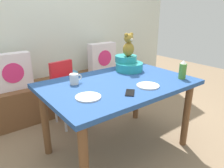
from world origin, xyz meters
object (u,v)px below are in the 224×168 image
object	(u,v)px
cell_phone	(130,93)
pillow_floral_left	(12,72)
book_stack	(70,75)
highchair	(68,85)
dining_table	(118,91)
teddy_bear	(129,45)
infant_seat_teal	(128,64)
pillow_floral_right	(102,57)
dinner_plate_far	(148,86)
ketchup_bottle	(183,70)
dinner_plate_near	(88,97)
coffee_mug	(74,79)

from	to	relation	value
cell_phone	pillow_floral_left	bearing A→B (deg)	-22.85
book_stack	highchair	world-z (taller)	highchair
dining_table	teddy_bear	xyz separation A→B (m)	(0.33, 0.24, 0.38)
dining_table	cell_phone	world-z (taller)	cell_phone
pillow_floral_left	infant_seat_teal	world-z (taller)	same
book_stack	teddy_bear	xyz separation A→B (m)	(0.25, -0.97, 0.52)
pillow_floral_right	infant_seat_teal	world-z (taller)	same
dinner_plate_far	infant_seat_teal	bearing A→B (deg)	67.77
ketchup_bottle	dinner_plate_far	distance (m)	0.44
ketchup_bottle	cell_phone	distance (m)	0.66
pillow_floral_left	pillow_floral_right	distance (m)	1.31
dining_table	dinner_plate_near	size ratio (longest dim) A/B	6.98
highchair	dinner_plate_near	size ratio (longest dim) A/B	3.95
pillow_floral_right	coffee_mug	world-z (taller)	pillow_floral_right
book_stack	teddy_bear	bearing A→B (deg)	-75.67
ketchup_bottle	coffee_mug	bearing A→B (deg)	151.15
book_stack	cell_phone	xyz separation A→B (m)	(-0.19, -1.49, 0.24)
highchair	cell_phone	size ratio (longest dim) A/B	5.49
dinner_plate_near	coffee_mug	bearing A→B (deg)	79.08
book_stack	highchair	xyz separation A→B (m)	(-0.24, -0.44, 0.02)
dining_table	infant_seat_teal	distance (m)	0.45
dining_table	highchair	world-z (taller)	highchair
pillow_floral_right	ketchup_bottle	bearing A→B (deg)	-93.27
pillow_floral_left	dinner_plate_near	world-z (taller)	pillow_floral_left
cell_phone	ketchup_bottle	bearing A→B (deg)	-136.46
highchair	cell_phone	xyz separation A→B (m)	(0.05, -1.05, 0.22)
highchair	dinner_plate_far	world-z (taller)	highchair
dinner_plate_near	dinner_plate_far	xyz separation A→B (m)	(0.55, -0.10, 0.00)
pillow_floral_left	dinner_plate_far	world-z (taller)	pillow_floral_left
highchair	teddy_bear	bearing A→B (deg)	-47.61
highchair	dinner_plate_far	distance (m)	1.09
infant_seat_teal	coffee_mug	distance (m)	0.69
pillow_floral_left	ketchup_bottle	size ratio (longest dim) A/B	2.38
book_stack	teddy_bear	distance (m)	1.13
dining_table	teddy_bear	distance (m)	0.56
book_stack	infant_seat_teal	bearing A→B (deg)	-75.67
book_stack	dining_table	xyz separation A→B (m)	(-0.09, -1.21, 0.14)
dining_table	cell_phone	distance (m)	0.31
highchair	ketchup_bottle	xyz separation A→B (m)	(0.71, -1.08, 0.31)
highchair	dinner_plate_near	bearing A→B (deg)	-106.14
pillow_floral_left	ketchup_bottle	bearing A→B (deg)	-50.58
highchair	infant_seat_teal	xyz separation A→B (m)	(0.49, -0.53, 0.29)
pillow_floral_left	dining_table	distance (m)	1.37
teddy_bear	coffee_mug	bearing A→B (deg)	-176.34
coffee_mug	dinner_plate_far	distance (m)	0.66
highchair	cell_phone	distance (m)	1.08
pillow_floral_left	highchair	xyz separation A→B (m)	(0.52, -0.42, -0.16)
infant_seat_teal	pillow_floral_right	bearing A→B (deg)	72.01
pillow_floral_left	highchair	size ratio (longest dim) A/B	0.56
dining_table	pillow_floral_left	bearing A→B (deg)	119.39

